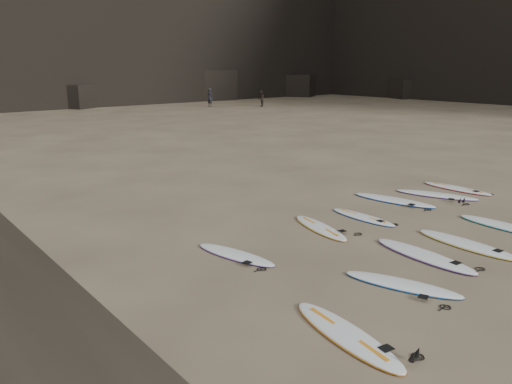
% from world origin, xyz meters
% --- Properties ---
extents(ground, '(240.00, 240.00, 0.00)m').
position_xyz_m(ground, '(0.00, 0.00, 0.00)').
color(ground, '#897559').
rests_on(ground, ground).
extents(surfboard_0, '(1.01, 2.66, 0.09)m').
position_xyz_m(surfboard_0, '(-4.30, -1.22, 0.05)').
color(surfboard_0, white).
rests_on(surfboard_0, ground).
extents(surfboard_1, '(1.36, 2.47, 0.09)m').
position_xyz_m(surfboard_1, '(-1.93, -0.66, 0.04)').
color(surfboard_1, white).
rests_on(surfboard_1, ground).
extents(surfboard_2, '(0.86, 2.78, 0.10)m').
position_xyz_m(surfboard_2, '(-0.19, -0.05, 0.05)').
color(surfboard_2, white).
rests_on(surfboard_2, ground).
extents(surfboard_3, '(0.79, 2.74, 0.10)m').
position_xyz_m(surfboard_3, '(1.30, -0.30, 0.05)').
color(surfboard_3, white).
rests_on(surfboard_3, ground).
extents(surfboard_4, '(0.70, 2.69, 0.10)m').
position_xyz_m(surfboard_4, '(3.46, -0.27, 0.05)').
color(surfboard_4, white).
rests_on(surfboard_4, ground).
extents(surfboard_5, '(1.03, 2.35, 0.08)m').
position_xyz_m(surfboard_5, '(-3.58, 2.81, 0.04)').
color(surfboard_5, white).
rests_on(surfboard_5, ground).
extents(surfboard_6, '(1.14, 2.46, 0.09)m').
position_xyz_m(surfboard_6, '(-0.58, 2.92, 0.04)').
color(surfboard_6, white).
rests_on(surfboard_6, ground).
extents(surfboard_7, '(0.55, 2.25, 0.08)m').
position_xyz_m(surfboard_7, '(1.10, 2.80, 0.04)').
color(surfboard_7, white).
rests_on(surfboard_7, ground).
extents(surfboard_8, '(1.21, 2.87, 0.10)m').
position_xyz_m(surfboard_8, '(3.35, 3.33, 0.05)').
color(surfboard_8, white).
rests_on(surfboard_8, ground).
extents(surfboard_9, '(1.58, 2.76, 0.10)m').
position_xyz_m(surfboard_9, '(5.05, 2.83, 0.05)').
color(surfboard_9, white).
rests_on(surfboard_9, ground).
extents(surfboard_10, '(0.65, 2.57, 0.09)m').
position_xyz_m(surfboard_10, '(6.44, 2.86, 0.05)').
color(surfboard_10, white).
rests_on(surfboard_10, ground).
extents(person_a, '(0.60, 0.78, 1.91)m').
position_xyz_m(person_a, '(19.39, 37.66, 0.95)').
color(person_a, black).
rests_on(person_a, ground).
extents(person_b, '(0.93, 0.99, 1.62)m').
position_xyz_m(person_b, '(23.48, 34.28, 0.81)').
color(person_b, black).
rests_on(person_b, ground).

